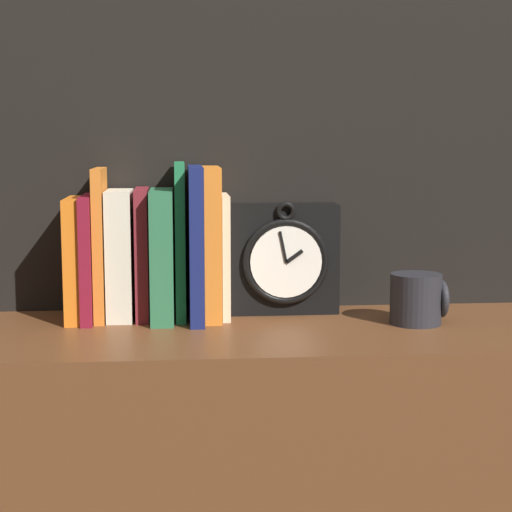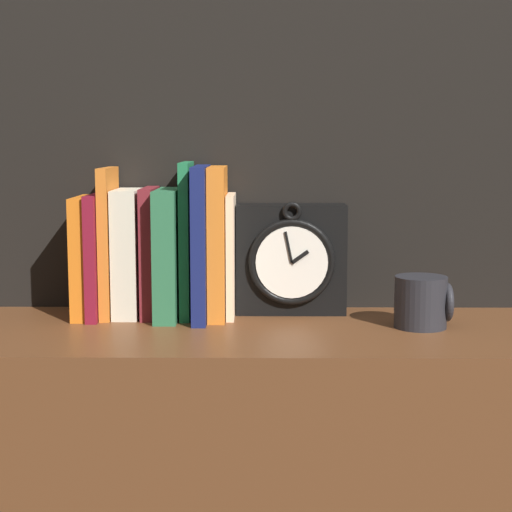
# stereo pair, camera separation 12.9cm
# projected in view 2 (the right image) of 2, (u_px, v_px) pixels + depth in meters

# --- Properties ---
(wall_back) EXTENTS (6.00, 0.05, 2.60)m
(wall_back) POSITION_uv_depth(u_px,v_px,m) (257.00, 40.00, 1.44)
(wall_back) COLOR black
(wall_back) RESTS_ON ground_plane
(clock) EXTENTS (0.18, 0.08, 0.19)m
(clock) POSITION_uv_depth(u_px,v_px,m) (291.00, 259.00, 1.41)
(clock) COLOR black
(clock) RESTS_ON bookshelf
(book_slot0_orange) EXTENTS (0.03, 0.13, 0.20)m
(book_slot0_orange) POSITION_uv_depth(u_px,v_px,m) (84.00, 257.00, 1.39)
(book_slot0_orange) COLOR orange
(book_slot0_orange) RESTS_ON bookshelf
(book_slot1_maroon) EXTENTS (0.02, 0.13, 0.20)m
(book_slot1_maroon) POSITION_uv_depth(u_px,v_px,m) (97.00, 256.00, 1.39)
(book_slot1_maroon) COLOR maroon
(book_slot1_maroon) RESTS_ON bookshelf
(book_slot2_orange) EXTENTS (0.02, 0.12, 0.24)m
(book_slot2_orange) POSITION_uv_depth(u_px,v_px,m) (109.00, 242.00, 1.39)
(book_slot2_orange) COLOR orange
(book_slot2_orange) RESTS_ON bookshelf
(book_slot3_cream) EXTENTS (0.04, 0.11, 0.21)m
(book_slot3_cream) POSITION_uv_depth(u_px,v_px,m) (128.00, 253.00, 1.40)
(book_slot3_cream) COLOR beige
(book_slot3_cream) RESTS_ON bookshelf
(book_slot4_maroon) EXTENTS (0.02, 0.12, 0.21)m
(book_slot4_maroon) POSITION_uv_depth(u_px,v_px,m) (150.00, 252.00, 1.39)
(book_slot4_maroon) COLOR maroon
(book_slot4_maroon) RESTS_ON bookshelf
(book_slot5_green) EXTENTS (0.04, 0.15, 0.21)m
(book_slot5_green) POSITION_uv_depth(u_px,v_px,m) (168.00, 254.00, 1.38)
(book_slot5_green) COLOR #2A6B44
(book_slot5_green) RESTS_ON bookshelf
(book_slot6_green) EXTENTS (0.02, 0.12, 0.25)m
(book_slot6_green) POSITION_uv_depth(u_px,v_px,m) (187.00, 240.00, 1.39)
(book_slot6_green) COLOR #1F7243
(book_slot6_green) RESTS_ON bookshelf
(book_slot7_navy) EXTENTS (0.02, 0.16, 0.25)m
(book_slot7_navy) POSITION_uv_depth(u_px,v_px,m) (201.00, 243.00, 1.37)
(book_slot7_navy) COLOR navy
(book_slot7_navy) RESTS_ON bookshelf
(book_slot8_orange) EXTENTS (0.03, 0.13, 0.24)m
(book_slot8_orange) POSITION_uv_depth(u_px,v_px,m) (218.00, 242.00, 1.38)
(book_slot8_orange) COLOR orange
(book_slot8_orange) RESTS_ON bookshelf
(book_slot9_cream) EXTENTS (0.01, 0.12, 0.20)m
(book_slot9_cream) POSITION_uv_depth(u_px,v_px,m) (231.00, 255.00, 1.39)
(book_slot9_cream) COLOR beige
(book_slot9_cream) RESTS_ON bookshelf
(mug) EXTENTS (0.09, 0.08, 0.08)m
(mug) POSITION_uv_depth(u_px,v_px,m) (423.00, 302.00, 1.31)
(mug) COLOR #232328
(mug) RESTS_ON bookshelf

